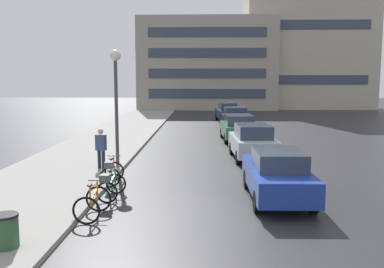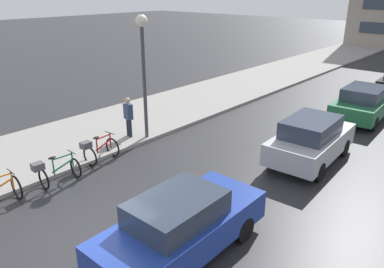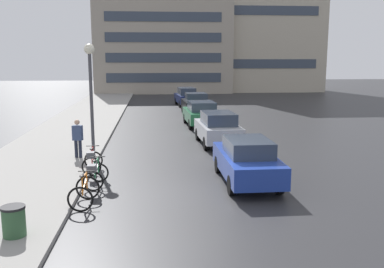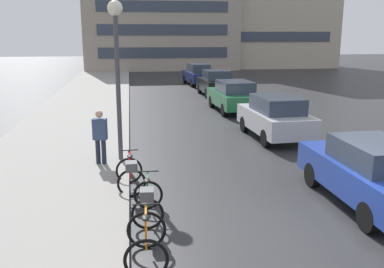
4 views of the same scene
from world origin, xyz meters
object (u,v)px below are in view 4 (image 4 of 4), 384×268
streetlamp (117,50)px  bicycle_second (148,200)px  pedestrian (100,136)px  car_silver (275,117)px  car_black (216,83)px  car_navy (198,74)px  car_green (234,96)px  car_blue (371,173)px  bicycle_third (130,173)px  bicycle_nearest (146,242)px

streetlamp → bicycle_second: bearing=-81.6°
pedestrian → car_silver: bearing=24.2°
bicycle_second → car_black: 19.33m
car_navy → car_green: bearing=-89.7°
bicycle_second → streetlamp: size_ratio=0.29×
car_green → car_black: size_ratio=1.09×
car_black → bicycle_second: bearing=-105.7°
car_blue → streetlamp: size_ratio=0.89×
pedestrian → car_black: bearing=66.1°
bicycle_second → car_green: bearing=68.7°
pedestrian → streetlamp: streetlamp is taller
pedestrian → car_green: bearing=54.8°
car_blue → car_navy: size_ratio=1.03×
car_navy → pedestrian: (-6.18, -20.48, 0.17)m
bicycle_second → bicycle_third: (-0.36, 1.87, 0.01)m
car_blue → pedestrian: 7.50m
car_navy → pedestrian: size_ratio=2.40×
car_blue → car_green: bearing=90.9°
streetlamp → bicycle_nearest: bearing=-84.8°
car_blue → car_black: bearing=90.0°
car_blue → car_silver: bearing=90.2°
bicycle_nearest → car_silver: (5.30, 8.63, 0.43)m
car_silver → car_black: bearing=89.9°
car_black → car_navy: car_navy is taller
car_navy → streetlamp: bearing=-105.6°
car_black → pedestrian: size_ratio=2.22×
car_green → streetlamp: (-5.68, -8.44, 2.68)m
bicycle_second → bicycle_third: bearing=100.9°
car_navy → bicycle_second: bearing=-101.4°
car_black → car_navy: bearing=92.7°
bicycle_nearest → car_green: size_ratio=0.28×
bicycle_third → car_navy: 23.23m
bicycle_nearest → bicycle_third: bearing=94.1°
car_blue → streetlamp: bearing=144.2°
bicycle_nearest → car_silver: car_silver is taller
car_black → pedestrian: bearing=-113.9°
pedestrian → car_blue: bearing=-30.6°
bicycle_second → car_blue: 5.24m
car_navy → car_blue: bearing=-89.4°
bicycle_nearest → car_green: bearing=70.7°
car_blue → streetlamp: 7.73m
car_green → car_navy: 11.61m
car_blue → car_green: car_blue is taller
car_navy → car_silver: bearing=-89.2°
bicycle_third → streetlamp: bearing=96.7°
bicycle_nearest → car_silver: 10.13m
car_blue → streetlamp: (-5.88, 4.24, 2.68)m
bicycle_nearest → car_black: size_ratio=0.30×
car_black → streetlamp: 15.58m
car_silver → car_navy: (-0.25, 17.58, -0.01)m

